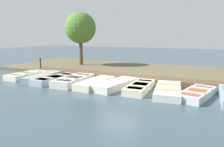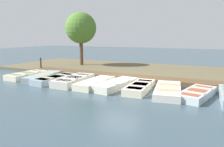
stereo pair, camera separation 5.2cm
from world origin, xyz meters
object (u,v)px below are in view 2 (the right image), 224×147
(rowboat_8, at_px, (197,94))
(rowboat_0, at_px, (27,75))
(rowboat_5, at_px, (116,84))
(rowboat_6, at_px, (140,87))
(mooring_post_near, at_px, (41,64))
(rowboat_4, at_px, (95,83))
(rowboat_7, at_px, (168,90))
(rowboat_2, at_px, (55,79))
(rowboat_1, at_px, (44,76))
(park_tree_far_left, at_px, (81,28))
(rowboat_3, at_px, (74,80))

(rowboat_8, bearing_deg, rowboat_0, -77.24)
(rowboat_5, xyz_separation_m, rowboat_8, (-0.01, 4.14, -0.03))
(rowboat_5, distance_m, rowboat_6, 1.37)
(rowboat_0, height_order, mooring_post_near, mooring_post_near)
(rowboat_4, xyz_separation_m, rowboat_7, (-0.14, 4.04, -0.01))
(rowboat_0, xyz_separation_m, rowboat_7, (0.00, 9.51, -0.00))
(rowboat_2, distance_m, rowboat_5, 4.07)
(rowboat_0, bearing_deg, rowboat_8, 91.16)
(rowboat_0, height_order, rowboat_8, rowboat_0)
(rowboat_1, relative_size, rowboat_6, 1.13)
(rowboat_8, xyz_separation_m, mooring_post_near, (-2.52, -12.01, 0.39))
(rowboat_6, height_order, rowboat_8, rowboat_6)
(rowboat_5, height_order, rowboat_7, rowboat_5)
(rowboat_8, bearing_deg, rowboat_6, -77.04)
(rowboat_7, xyz_separation_m, park_tree_far_left, (-6.09, -9.19, 3.31))
(rowboat_2, distance_m, rowboat_7, 6.87)
(rowboat_1, height_order, rowboat_8, rowboat_1)
(rowboat_8, bearing_deg, rowboat_3, -75.58)
(mooring_post_near, bearing_deg, rowboat_4, 68.21)
(rowboat_7, bearing_deg, rowboat_0, -99.84)
(rowboat_1, bearing_deg, rowboat_0, -96.94)
(rowboat_8, bearing_deg, rowboat_2, -75.74)
(rowboat_2, height_order, mooring_post_near, mooring_post_near)
(rowboat_2, height_order, rowboat_4, rowboat_4)
(rowboat_3, xyz_separation_m, mooring_post_near, (-2.71, -5.20, 0.34))
(rowboat_5, relative_size, rowboat_6, 1.10)
(rowboat_5, height_order, rowboat_6, rowboat_5)
(rowboat_0, height_order, rowboat_2, rowboat_2)
(rowboat_3, height_order, rowboat_7, rowboat_3)
(rowboat_3, height_order, rowboat_6, rowboat_3)
(rowboat_6, xyz_separation_m, rowboat_8, (-0.01, 2.77, -0.02))
(rowboat_8, height_order, park_tree_far_left, park_tree_far_left)
(rowboat_4, relative_size, mooring_post_near, 2.73)
(rowboat_8, distance_m, park_tree_far_left, 12.60)
(rowboat_6, bearing_deg, rowboat_5, -92.92)
(rowboat_1, distance_m, rowboat_2, 1.30)
(rowboat_4, bearing_deg, rowboat_3, -87.08)
(rowboat_4, bearing_deg, rowboat_6, 93.41)
(mooring_post_near, bearing_deg, rowboat_2, 54.36)
(rowboat_6, height_order, park_tree_far_left, park_tree_far_left)
(rowboat_7, relative_size, rowboat_8, 1.12)
(rowboat_3, bearing_deg, rowboat_5, 91.49)
(rowboat_8, xyz_separation_m, park_tree_far_left, (-6.10, -10.52, 3.31))
(rowboat_3, xyz_separation_m, park_tree_far_left, (-6.29, -3.71, 3.26))
(rowboat_2, relative_size, rowboat_5, 0.96)
(rowboat_0, bearing_deg, rowboat_4, 89.71)
(rowboat_0, bearing_deg, rowboat_2, 86.51)
(rowboat_4, bearing_deg, park_tree_far_left, -139.83)
(rowboat_4, xyz_separation_m, rowboat_8, (-0.14, 5.37, -0.02))
(rowboat_3, bearing_deg, rowboat_8, 89.24)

